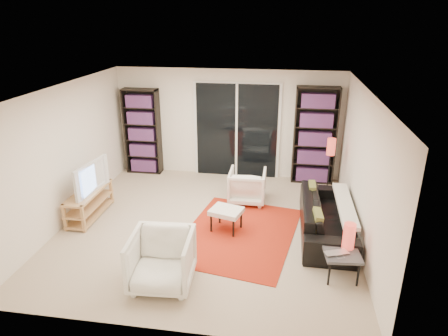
{
  "coord_description": "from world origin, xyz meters",
  "views": [
    {
      "loc": [
        1.24,
        -6.05,
        3.51
      ],
      "look_at": [
        0.25,
        0.3,
        1.0
      ],
      "focal_mm": 32.0,
      "sensor_mm": 36.0,
      "label": 1
    }
  ],
  "objects": [
    {
      "name": "tv_stand",
      "position": [
        -2.2,
        0.05,
        0.26
      ],
      "size": [
        0.39,
        1.23,
        0.5
      ],
      "color": "tan",
      "rests_on": "floor"
    },
    {
      "name": "tv",
      "position": [
        -2.18,
        0.05,
        0.78
      ],
      "size": [
        0.26,
        0.99,
        0.56
      ],
      "primitive_type": "imported",
      "rotation": [
        0.0,
        0.0,
        1.43
      ],
      "color": "black",
      "rests_on": "tv_stand"
    },
    {
      "name": "laptop",
      "position": [
        2.07,
        -1.21,
        0.41
      ],
      "size": [
        0.39,
        0.32,
        0.03
      ],
      "primitive_type": "imported",
      "rotation": [
        0.0,
        0.0,
        0.37
      ],
      "color": "silver",
      "rests_on": "side_table"
    },
    {
      "name": "wall_back",
      "position": [
        0.0,
        2.5,
        1.2
      ],
      "size": [
        5.0,
        0.02,
        2.4
      ],
      "primitive_type": "cube",
      "color": "white",
      "rests_on": "ground"
    },
    {
      "name": "sliding_door",
      "position": [
        0.2,
        2.46,
        1.05
      ],
      "size": [
        1.92,
        0.08,
        2.16
      ],
      "color": "white",
      "rests_on": "ground"
    },
    {
      "name": "floor",
      "position": [
        0.0,
        0.0,
        0.0
      ],
      "size": [
        5.0,
        5.0,
        0.0
      ],
      "primitive_type": "plane",
      "color": "tan",
      "rests_on": "ground"
    },
    {
      "name": "rug",
      "position": [
        0.58,
        -0.18,
        0.01
      ],
      "size": [
        2.17,
        2.67,
        0.01
      ],
      "primitive_type": "cube",
      "rotation": [
        0.0,
        0.0,
        -0.17
      ],
      "color": "#AA2410",
      "rests_on": "floor"
    },
    {
      "name": "wall_right",
      "position": [
        2.5,
        0.0,
        1.2
      ],
      "size": [
        0.02,
        5.0,
        2.4
      ],
      "primitive_type": "cube",
      "color": "white",
      "rests_on": "ground"
    },
    {
      "name": "wall_left",
      "position": [
        -2.5,
        0.0,
        1.2
      ],
      "size": [
        0.02,
        5.0,
        2.4
      ],
      "primitive_type": "cube",
      "color": "white",
      "rests_on": "ground"
    },
    {
      "name": "armchair_front",
      "position": [
        -0.3,
        -1.67,
        0.38
      ],
      "size": [
        0.87,
        0.89,
        0.77
      ],
      "primitive_type": "imported",
      "rotation": [
        0.0,
        0.0,
        0.06
      ],
      "color": "white",
      "rests_on": "floor"
    },
    {
      "name": "side_table",
      "position": [
        2.13,
        -1.12,
        0.36
      ],
      "size": [
        0.53,
        0.53,
        0.4
      ],
      "color": "#3F4044",
      "rests_on": "floor"
    },
    {
      "name": "bookshelf_left",
      "position": [
        -1.95,
        2.33,
        0.98
      ],
      "size": [
        0.8,
        0.3,
        1.95
      ],
      "color": "black",
      "rests_on": "ground"
    },
    {
      "name": "ceiling",
      "position": [
        0.0,
        0.0,
        2.4
      ],
      "size": [
        5.0,
        5.0,
        0.02
      ],
      "primitive_type": "cube",
      "color": "white",
      "rests_on": "wall_back"
    },
    {
      "name": "floor_lamp",
      "position": [
        2.17,
        1.6,
        0.92
      ],
      "size": [
        0.18,
        0.18,
        1.23
      ],
      "color": "black",
      "rests_on": "floor"
    },
    {
      "name": "bookshelf_right",
      "position": [
        1.9,
        2.33,
        1.05
      ],
      "size": [
        0.9,
        0.3,
        2.1
      ],
      "color": "black",
      "rests_on": "ground"
    },
    {
      "name": "sofa",
      "position": [
        2.03,
        0.08,
        0.31
      ],
      "size": [
        0.84,
        2.14,
        0.62
      ],
      "primitive_type": "imported",
      "rotation": [
        0.0,
        0.0,
        1.57
      ],
      "color": "black",
      "rests_on": "floor"
    },
    {
      "name": "armchair_back",
      "position": [
        0.59,
        1.11,
        0.33
      ],
      "size": [
        0.71,
        0.73,
        0.66
      ],
      "primitive_type": "imported",
      "rotation": [
        0.0,
        0.0,
        3.15
      ],
      "color": "white",
      "rests_on": "floor"
    },
    {
      "name": "ottoman",
      "position": [
        0.35,
        -0.07,
        0.34
      ],
      "size": [
        0.61,
        0.55,
        0.4
      ],
      "color": "white",
      "rests_on": "floor"
    },
    {
      "name": "table_lamp",
      "position": [
        2.22,
        -0.98,
        0.59
      ],
      "size": [
        0.17,
        0.17,
        0.38
      ],
      "primitive_type": "cylinder",
      "color": "red",
      "rests_on": "side_table"
    },
    {
      "name": "wall_front",
      "position": [
        0.0,
        -2.5,
        1.2
      ],
      "size": [
        5.0,
        0.02,
        2.4
      ],
      "primitive_type": "cube",
      "color": "white",
      "rests_on": "ground"
    }
  ]
}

